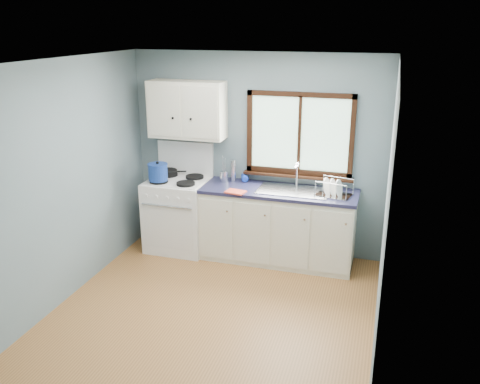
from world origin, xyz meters
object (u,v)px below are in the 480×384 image
(sink, at_px, (293,196))
(skillet, at_px, (168,172))
(base_cabinets, at_px, (278,229))
(thermos, at_px, (233,171))
(dish_rack, at_px, (333,191))
(utensil_crock, at_px, (224,176))
(gas_range, at_px, (179,212))
(stockpot, at_px, (158,172))

(sink, relative_size, skillet, 2.20)
(base_cabinets, distance_m, sink, 0.48)
(base_cabinets, xyz_separation_m, skillet, (-1.49, 0.13, 0.57))
(thermos, height_order, dish_rack, thermos)
(utensil_crock, distance_m, thermos, 0.13)
(utensil_crock, distance_m, dish_rack, 1.39)
(skillet, bearing_deg, utensil_crock, -18.82)
(gas_range, distance_m, base_cabinets, 1.31)
(gas_range, relative_size, skillet, 3.56)
(base_cabinets, height_order, thermos, thermos)
(base_cabinets, xyz_separation_m, thermos, (-0.62, 0.16, 0.65))
(thermos, bearing_deg, gas_range, -165.50)
(sink, relative_size, dish_rack, 1.92)
(stockpot, height_order, utensil_crock, utensil_crock)
(stockpot, relative_size, utensil_crock, 0.84)
(base_cabinets, relative_size, dish_rack, 4.23)
(gas_range, relative_size, utensil_crock, 4.05)
(stockpot, bearing_deg, sink, 6.37)
(sink, bearing_deg, stockpot, -173.63)
(sink, distance_m, utensil_crock, 0.92)
(skillet, bearing_deg, base_cabinets, -23.14)
(stockpot, relative_size, thermos, 1.01)
(utensil_crock, xyz_separation_m, dish_rack, (1.38, -0.15, -0.02))
(sink, relative_size, utensil_crock, 2.50)
(sink, distance_m, dish_rack, 0.49)
(gas_range, bearing_deg, thermos, 14.50)
(skillet, height_order, thermos, thermos)
(sink, xyz_separation_m, skillet, (-1.67, 0.13, 0.12))
(gas_range, height_order, thermos, gas_range)
(utensil_crock, bearing_deg, gas_range, -166.64)
(base_cabinets, distance_m, skillet, 1.61)
(thermos, xyz_separation_m, dish_rack, (1.27, -0.19, -0.09))
(utensil_crock, bearing_deg, thermos, 20.40)
(gas_range, relative_size, sink, 1.62)
(stockpot, bearing_deg, skillet, 91.55)
(gas_range, distance_m, thermos, 0.91)
(stockpot, bearing_deg, utensil_crock, 21.88)
(skillet, relative_size, stockpot, 1.36)
(stockpot, relative_size, dish_rack, 0.64)
(gas_range, bearing_deg, utensil_crock, 13.36)
(gas_range, bearing_deg, dish_rack, -0.44)
(skillet, bearing_deg, thermos, -16.15)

